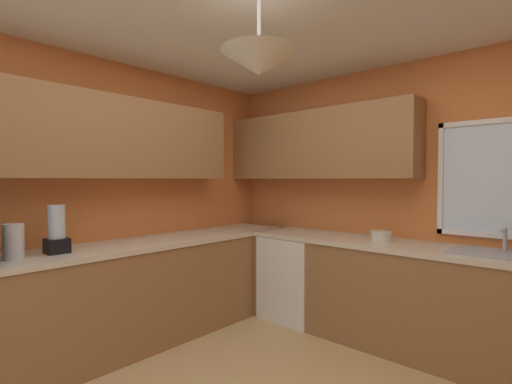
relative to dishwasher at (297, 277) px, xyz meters
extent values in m
cube|color=#D17238|center=(0.87, 0.37, 0.83)|extent=(3.80, 0.06, 2.52)
cube|color=#D17238|center=(-1.00, -1.57, 0.83)|extent=(0.06, 3.94, 2.52)
cube|color=silver|center=(1.79, 0.34, 1.02)|extent=(0.95, 0.02, 0.87)
cube|color=white|center=(1.79, 0.33, 1.48)|extent=(1.03, 0.04, 0.04)
cube|color=white|center=(1.79, 0.33, 0.57)|extent=(1.03, 0.04, 0.04)
cube|color=white|center=(1.30, 0.33, 1.02)|extent=(0.04, 0.04, 0.95)
cube|color=olive|center=(-0.81, -1.77, 1.38)|extent=(0.32, 2.67, 0.70)
cube|color=olive|center=(0.10, 0.18, 1.38)|extent=(2.14, 0.32, 0.70)
cylinder|color=#B7B7BC|center=(0.87, -1.57, 1.92)|extent=(0.02, 0.02, 0.35)
cone|color=silver|center=(0.87, -1.57, 1.67)|extent=(0.44, 0.44, 0.14)
cube|color=olive|center=(-0.66, -1.57, 0.00)|extent=(0.62, 3.52, 0.85)
cube|color=beige|center=(-0.66, -1.57, 0.45)|extent=(0.65, 3.55, 0.04)
cube|color=olive|center=(1.08, 0.03, 0.00)|extent=(2.86, 0.62, 0.85)
cube|color=beige|center=(1.08, 0.03, 0.45)|extent=(2.89, 0.65, 0.04)
cube|color=white|center=(0.00, 0.00, 0.00)|extent=(0.60, 0.60, 0.85)
cylinder|color=#B7B7BC|center=(-0.64, -2.39, 0.59)|extent=(0.13, 0.13, 0.25)
cube|color=#9EA0A5|center=(1.79, 0.03, 0.47)|extent=(0.64, 0.40, 0.02)
cylinder|color=#B7B7BC|center=(1.79, 0.19, 0.56)|extent=(0.03, 0.03, 0.18)
cylinder|color=#B7B7BC|center=(1.79, 0.09, 0.64)|extent=(0.02, 0.20, 0.02)
cylinder|color=beige|center=(0.90, 0.03, 0.51)|extent=(0.18, 0.18, 0.09)
cube|color=black|center=(-0.66, -2.11, 0.52)|extent=(0.15, 0.15, 0.11)
cylinder|color=#B2BCC6|center=(-0.66, -2.11, 0.70)|extent=(0.12, 0.12, 0.25)
camera|label=1|loc=(2.29, -3.15, 1.01)|focal=26.23mm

